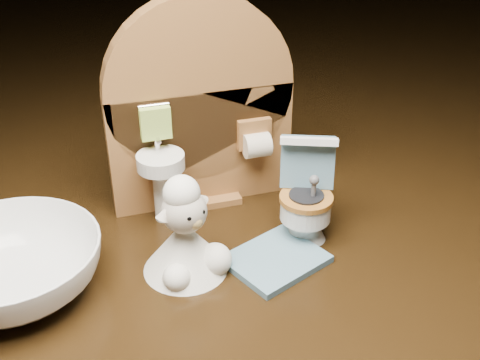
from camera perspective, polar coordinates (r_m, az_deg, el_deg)
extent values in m
cube|color=#3D270F|center=(0.43, -1.08, -11.83)|extent=(2.50, 2.50, 0.10)
cube|color=brown|center=(0.43, -3.69, 3.22)|extent=(0.13, 0.02, 0.09)
cylinder|color=brown|center=(0.41, -3.88, 8.58)|extent=(0.13, 0.02, 0.13)
cube|color=brown|center=(0.45, -3.52, -1.41)|extent=(0.05, 0.04, 0.01)
cylinder|color=white|center=(0.42, -7.39, -1.09)|extent=(0.01, 0.01, 0.04)
cylinder|color=white|center=(0.40, -7.54, 1.75)|extent=(0.03, 0.03, 0.01)
cylinder|color=silver|center=(0.40, -7.88, 3.57)|extent=(0.00, 0.00, 0.01)
cube|color=#A8CE50|center=(0.40, -8.02, 5.37)|extent=(0.02, 0.01, 0.02)
cube|color=brown|center=(0.42, 1.36, 4.38)|extent=(0.02, 0.01, 0.02)
cylinder|color=beige|center=(0.42, 1.61, 3.31)|extent=(0.02, 0.02, 0.02)
cylinder|color=white|center=(0.41, 6.11, -4.31)|extent=(0.02, 0.02, 0.02)
cylinder|color=white|center=(0.39, 6.23, -2.76)|extent=(0.03, 0.03, 0.01)
cylinder|color=#A06022|center=(0.39, 6.30, -1.74)|extent=(0.03, 0.03, 0.00)
cube|color=white|center=(0.41, 6.18, -1.38)|extent=(0.03, 0.02, 0.04)
cube|color=slate|center=(0.39, 6.42, 1.69)|extent=(0.04, 0.02, 0.04)
cube|color=white|center=(0.38, 6.58, 3.67)|extent=(0.04, 0.02, 0.01)
cylinder|color=#88C32E|center=(0.40, 7.51, 1.76)|extent=(0.01, 0.01, 0.01)
cube|color=slate|center=(0.38, 3.40, -7.52)|extent=(0.07, 0.07, 0.00)
cone|color=white|center=(0.40, 6.75, -4.21)|extent=(0.02, 0.02, 0.02)
cylinder|color=#59595B|center=(0.39, 6.93, -1.75)|extent=(0.00, 0.00, 0.03)
sphere|color=#59595B|center=(0.38, 7.06, 0.00)|extent=(0.01, 0.01, 0.01)
cone|color=white|center=(0.37, -5.28, -6.23)|extent=(0.05, 0.05, 0.04)
sphere|color=white|center=(0.37, -2.38, -7.55)|extent=(0.02, 0.02, 0.02)
sphere|color=white|center=(0.36, -5.98, -9.17)|extent=(0.02, 0.02, 0.02)
sphere|color=beige|center=(0.35, -5.31, -2.94)|extent=(0.03, 0.03, 0.03)
sphere|color=tan|center=(0.35, -4.33, -3.96)|extent=(0.01, 0.01, 0.01)
sphere|color=white|center=(0.35, -5.57, -1.26)|extent=(0.02, 0.02, 0.02)
cone|color=beige|center=(0.35, -7.13, -3.07)|extent=(0.01, 0.01, 0.01)
cone|color=beige|center=(0.36, -3.93, -1.65)|extent=(0.01, 0.01, 0.01)
sphere|color=black|center=(0.34, -4.87, -3.63)|extent=(0.00, 0.00, 0.00)
sphere|color=black|center=(0.35, -3.60, -3.04)|extent=(0.00, 0.00, 0.00)
imported|color=white|center=(0.38, -20.81, -7.81)|extent=(0.13, 0.13, 0.03)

